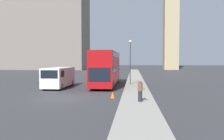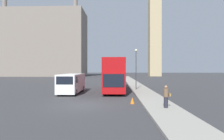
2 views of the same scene
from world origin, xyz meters
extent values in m
plane|color=#333335|center=(0.00, 0.00, 0.00)|extent=(300.00, 300.00, 0.00)
cube|color=gray|center=(6.31, 0.00, 0.07)|extent=(2.62, 120.00, 0.15)
cube|color=slate|center=(-28.86, 62.24, 14.30)|extent=(34.59, 14.33, 28.60)
cube|color=#A80F11|center=(2.56, 9.87, 1.47)|extent=(2.60, 11.48, 2.36)
cube|color=#A80F11|center=(2.56, 9.87, 3.46)|extent=(2.60, 11.25, 1.62)
cube|color=black|center=(2.56, 9.87, 2.23)|extent=(2.64, 11.02, 0.55)
cube|color=black|center=(2.56, 9.87, 3.90)|extent=(2.64, 10.79, 0.55)
cube|color=black|center=(2.56, 4.11, 1.76)|extent=(2.28, 0.03, 1.41)
cylinder|color=black|center=(1.62, 5.85, 0.54)|extent=(0.73, 1.07, 1.07)
cylinder|color=black|center=(3.49, 5.85, 0.54)|extent=(0.73, 1.07, 1.07)
cylinder|color=black|center=(1.62, 13.89, 0.54)|extent=(0.73, 1.07, 1.07)
cylinder|color=black|center=(3.49, 13.89, 0.54)|extent=(0.73, 1.07, 1.07)
cube|color=white|center=(-2.70, 7.11, 1.29)|extent=(2.15, 5.98, 2.15)
cube|color=black|center=(-2.70, 4.11, 1.76)|extent=(1.83, 0.02, 0.86)
cube|color=black|center=(-2.70, 5.17, 1.76)|extent=(2.18, 1.08, 0.69)
cylinder|color=black|center=(-3.51, 5.08, 0.39)|extent=(0.54, 0.78, 0.78)
cylinder|color=black|center=(-1.90, 5.08, 0.39)|extent=(0.54, 0.78, 0.78)
cylinder|color=black|center=(-3.51, 9.14, 0.39)|extent=(0.54, 0.78, 0.78)
cylinder|color=black|center=(-1.90, 9.14, 0.39)|extent=(0.54, 0.78, 0.78)
cylinder|color=#23232D|center=(6.49, -1.57, 0.54)|extent=(0.31, 0.31, 0.79)
cylinder|color=brown|center=(6.49, -1.57, 1.25)|extent=(0.36, 0.36, 0.62)
sphere|color=#9E704C|center=(6.49, -1.57, 1.67)|extent=(0.21, 0.21, 0.21)
cube|color=olive|center=(6.77, -1.57, 1.09)|extent=(0.12, 0.24, 0.20)
cylinder|color=#38383D|center=(5.59, 10.32, 2.80)|extent=(0.12, 0.12, 5.30)
sphere|color=beige|center=(5.59, 10.32, 5.63)|extent=(0.36, 0.36, 0.36)
cone|color=orange|center=(4.25, 0.62, 0.28)|extent=(0.36, 0.36, 0.55)
camera|label=1|loc=(6.00, -17.68, 3.14)|focal=35.00mm
camera|label=2|loc=(2.96, -14.39, 2.93)|focal=28.00mm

